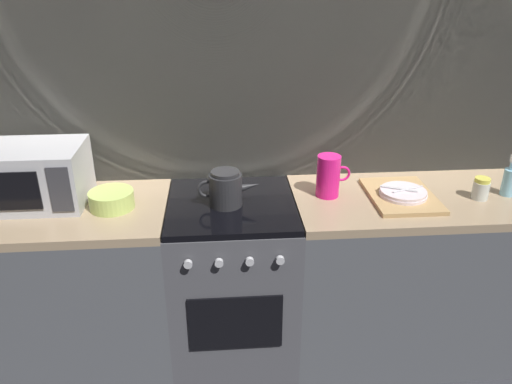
% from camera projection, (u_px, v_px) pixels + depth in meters
% --- Properties ---
extents(ground_plane, '(8.00, 8.00, 0.00)m').
position_uv_depth(ground_plane, '(235.00, 352.00, 2.69)').
color(ground_plane, '#2D2D33').
extents(back_wall, '(3.60, 0.05, 2.40)m').
position_uv_depth(back_wall, '(228.00, 120.00, 2.47)').
color(back_wall, '#B2AD9E').
rests_on(back_wall, ground_plane).
extents(counter_left, '(1.20, 0.60, 0.90)m').
position_uv_depth(counter_left, '(49.00, 292.00, 2.43)').
color(counter_left, '#515459').
rests_on(counter_left, ground_plane).
extents(stove_unit, '(0.60, 0.63, 0.90)m').
position_uv_depth(stove_unit, '(233.00, 283.00, 2.49)').
color(stove_unit, '#4C4C51').
rests_on(stove_unit, ground_plane).
extents(counter_right, '(1.20, 0.60, 0.90)m').
position_uv_depth(counter_right, '(408.00, 275.00, 2.56)').
color(counter_right, '#515459').
rests_on(counter_right, ground_plane).
extents(microwave, '(0.46, 0.35, 0.27)m').
position_uv_depth(microwave, '(33.00, 175.00, 2.25)').
color(microwave, '#B2B2B7').
rests_on(microwave, counter_left).
extents(kettle, '(0.28, 0.15, 0.17)m').
position_uv_depth(kettle, '(226.00, 189.00, 2.25)').
color(kettle, '#262628').
rests_on(kettle, stove_unit).
extents(mixing_bowl, '(0.20, 0.20, 0.08)m').
position_uv_depth(mixing_bowl, '(112.00, 200.00, 2.24)').
color(mixing_bowl, '#B7D166').
rests_on(mixing_bowl, counter_left).
extents(pitcher, '(0.16, 0.11, 0.20)m').
position_uv_depth(pitcher, '(329.00, 176.00, 2.33)').
color(pitcher, '#E5197A').
rests_on(pitcher, counter_right).
extents(dish_pile, '(0.30, 0.40, 0.06)m').
position_uv_depth(dish_pile, '(402.00, 195.00, 2.34)').
color(dish_pile, tan).
rests_on(dish_pile, counter_right).
extents(spice_jar, '(0.08, 0.08, 0.10)m').
position_uv_depth(spice_jar, '(481.00, 189.00, 2.32)').
color(spice_jar, silver).
rests_on(spice_jar, counter_right).
extents(spray_bottle, '(0.08, 0.06, 0.20)m').
position_uv_depth(spray_bottle, '(510.00, 179.00, 2.35)').
color(spray_bottle, '#8CCCE5').
rests_on(spray_bottle, counter_right).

